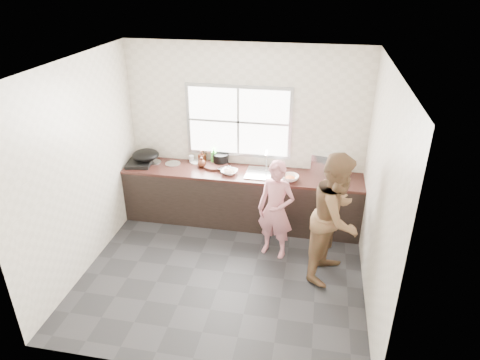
% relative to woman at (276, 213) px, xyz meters
% --- Properties ---
extents(floor, '(3.60, 3.20, 0.01)m').
position_rel_woman_xyz_m(floor, '(-0.61, -0.54, -0.66)').
color(floor, '#27272A').
rests_on(floor, ground).
extents(ceiling, '(3.60, 3.20, 0.01)m').
position_rel_woman_xyz_m(ceiling, '(-0.61, -0.54, 2.05)').
color(ceiling, silver).
rests_on(ceiling, wall_back).
extents(wall_back, '(3.60, 0.01, 2.70)m').
position_rel_woman_xyz_m(wall_back, '(-0.61, 1.06, 0.70)').
color(wall_back, silver).
rests_on(wall_back, ground).
extents(wall_left, '(0.01, 3.20, 2.70)m').
position_rel_woman_xyz_m(wall_left, '(-2.42, -0.54, 0.70)').
color(wall_left, silver).
rests_on(wall_left, ground).
extents(wall_right, '(0.01, 3.20, 2.70)m').
position_rel_woman_xyz_m(wall_right, '(1.19, -0.54, 0.70)').
color(wall_right, beige).
rests_on(wall_right, ground).
extents(wall_front, '(3.60, 0.01, 2.70)m').
position_rel_woman_xyz_m(wall_front, '(-0.61, -2.15, 0.70)').
color(wall_front, beige).
rests_on(wall_front, ground).
extents(cabinet, '(3.60, 0.62, 0.82)m').
position_rel_woman_xyz_m(cabinet, '(-0.61, 0.75, -0.24)').
color(cabinet, black).
rests_on(cabinet, floor).
extents(countertop, '(3.60, 0.64, 0.04)m').
position_rel_woman_xyz_m(countertop, '(-0.61, 0.75, 0.19)').
color(countertop, '#351A15').
rests_on(countertop, cabinet).
extents(sink, '(0.55, 0.45, 0.02)m').
position_rel_woman_xyz_m(sink, '(-0.26, 0.75, 0.21)').
color(sink, silver).
rests_on(sink, countertop).
extents(faucet, '(0.02, 0.02, 0.30)m').
position_rel_woman_xyz_m(faucet, '(-0.26, 0.95, 0.36)').
color(faucet, silver).
rests_on(faucet, countertop).
extents(window_frame, '(1.60, 0.05, 1.10)m').
position_rel_woman_xyz_m(window_frame, '(-0.71, 1.05, 0.90)').
color(window_frame, '#9EA0A5').
rests_on(window_frame, wall_back).
extents(window_glazing, '(1.50, 0.01, 1.00)m').
position_rel_woman_xyz_m(window_glazing, '(-0.71, 1.02, 0.90)').
color(window_glazing, white).
rests_on(window_glazing, window_frame).
extents(woman, '(0.55, 0.44, 1.31)m').
position_rel_woman_xyz_m(woman, '(0.00, 0.00, 0.00)').
color(woman, pink).
rests_on(woman, floor).
extents(person_side, '(0.89, 1.00, 1.69)m').
position_rel_woman_xyz_m(person_side, '(0.77, -0.28, 0.19)').
color(person_side, brown).
rests_on(person_side, floor).
extents(cutting_board, '(0.49, 0.49, 0.04)m').
position_rel_woman_xyz_m(cutting_board, '(-1.04, 0.87, 0.23)').
color(cutting_board, black).
rests_on(cutting_board, countertop).
extents(cleaver, '(0.22, 0.21, 0.01)m').
position_rel_woman_xyz_m(cleaver, '(-0.87, 0.75, 0.25)').
color(cleaver, '#B1B4B8').
rests_on(cleaver, cutting_board).
extents(bowl_mince, '(0.27, 0.27, 0.06)m').
position_rel_woman_xyz_m(bowl_mince, '(-0.78, 0.66, 0.24)').
color(bowl_mince, white).
rests_on(bowl_mince, countertop).
extents(bowl_crabs, '(0.24, 0.24, 0.06)m').
position_rel_woman_xyz_m(bowl_crabs, '(0.13, 0.61, 0.24)').
color(bowl_crabs, white).
rests_on(bowl_crabs, countertop).
extents(bowl_held, '(0.24, 0.24, 0.06)m').
position_rel_woman_xyz_m(bowl_held, '(-0.08, 0.67, 0.24)').
color(bowl_held, white).
rests_on(bowl_held, countertop).
extents(black_pot, '(0.30, 0.30, 0.17)m').
position_rel_woman_xyz_m(black_pot, '(-0.98, 0.98, 0.29)').
color(black_pot, black).
rests_on(black_pot, countertop).
extents(plate_food, '(0.23, 0.23, 0.02)m').
position_rel_woman_xyz_m(plate_food, '(-1.36, 0.98, 0.22)').
color(plate_food, white).
rests_on(plate_food, countertop).
extents(bottle_green, '(0.10, 0.10, 0.26)m').
position_rel_woman_xyz_m(bottle_green, '(-1.09, 0.98, 0.34)').
color(bottle_green, green).
rests_on(bottle_green, countertop).
extents(bottle_brown_tall, '(0.11, 0.11, 0.19)m').
position_rel_woman_xyz_m(bottle_brown_tall, '(-1.28, 0.98, 0.30)').
color(bottle_brown_tall, '#3D1B0F').
rests_on(bottle_brown_tall, countertop).
extents(bottle_brown_short, '(0.13, 0.13, 0.15)m').
position_rel_woman_xyz_m(bottle_brown_short, '(-1.24, 0.81, 0.28)').
color(bottle_brown_short, '#471F11').
rests_on(bottle_brown_short, countertop).
extents(glass_jar, '(0.09, 0.09, 0.11)m').
position_rel_woman_xyz_m(glass_jar, '(-1.45, 0.98, 0.26)').
color(glass_jar, silver).
rests_on(glass_jar, countertop).
extents(burner, '(0.41, 0.41, 0.05)m').
position_rel_woman_xyz_m(burner, '(-2.22, 0.70, 0.23)').
color(burner, black).
rests_on(burner, countertop).
extents(wok, '(0.55, 0.55, 0.16)m').
position_rel_woman_xyz_m(wok, '(-2.14, 0.79, 0.34)').
color(wok, black).
rests_on(wok, burner).
extents(dish_rack, '(0.46, 0.36, 0.31)m').
position_rel_woman_xyz_m(dish_rack, '(0.64, 0.98, 0.36)').
color(dish_rack, white).
rests_on(dish_rack, countertop).
extents(pot_lid_left, '(0.23, 0.23, 0.01)m').
position_rel_woman_xyz_m(pot_lid_left, '(-2.03, 0.84, 0.21)').
color(pot_lid_left, silver).
rests_on(pot_lid_left, countertop).
extents(pot_lid_right, '(0.25, 0.25, 0.01)m').
position_rel_woman_xyz_m(pot_lid_right, '(-1.72, 0.84, 0.21)').
color(pot_lid_right, silver).
rests_on(pot_lid_right, countertop).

